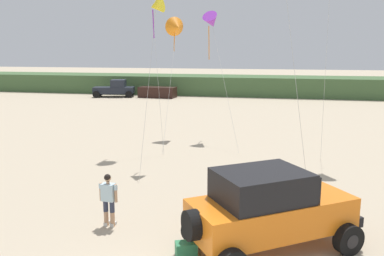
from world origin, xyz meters
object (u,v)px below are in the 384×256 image
at_px(person_watching, 109,197).
at_px(distant_pickup, 115,89).
at_px(distant_sedan, 157,92).
at_px(jeep, 270,208).
at_px(cooler_box, 186,249).
at_px(kite_black_sled, 177,27).
at_px(kite_blue_swept, 212,22).
at_px(kite_green_box, 156,6).

bearing_deg(person_watching, distant_pickup, 112.39).
xyz_separation_m(person_watching, distant_sedan, (-8.58, 33.35, -0.34)).
distance_m(jeep, distant_pickup, 38.32).
xyz_separation_m(person_watching, cooler_box, (2.74, -1.33, -0.75)).
distance_m(distant_pickup, kite_black_sled, 23.56).
height_order(jeep, distant_sedan, jeep).
relative_size(cooler_box, kite_black_sled, 0.07).
distance_m(person_watching, distant_sedan, 34.44).
bearing_deg(distant_sedan, jeep, -63.76).
height_order(jeep, kite_black_sled, kite_black_sled).
xyz_separation_m(cooler_box, kite_blue_swept, (-1.92, 15.35, 6.86)).
xyz_separation_m(cooler_box, kite_green_box, (-3.47, 9.00, 7.15)).
bearing_deg(kite_blue_swept, distant_sedan, 115.95).
bearing_deg(distant_pickup, person_watching, -67.61).
distance_m(kite_black_sled, kite_green_box, 6.19).
bearing_deg(kite_green_box, kite_blue_swept, 76.23).
bearing_deg(cooler_box, kite_blue_swept, 74.68).
xyz_separation_m(person_watching, kite_black_sled, (-1.31, 13.80, 5.80)).
relative_size(kite_green_box, kite_blue_swept, 1.00).
distance_m(person_watching, kite_green_box, 10.02).
xyz_separation_m(cooler_box, kite_black_sled, (-4.06, 15.13, 6.54)).
bearing_deg(cooler_box, distant_pickup, 93.01).
bearing_deg(kite_black_sled, distant_pickup, 122.58).
bearing_deg(jeep, person_watching, 173.74).
height_order(person_watching, distant_sedan, person_watching).
relative_size(cooler_box, distant_sedan, 0.13).
height_order(jeep, kite_green_box, kite_green_box).
bearing_deg(kite_green_box, cooler_box, -68.93).
relative_size(kite_black_sled, kite_blue_swept, 0.97).
xyz_separation_m(kite_green_box, kite_blue_swept, (1.55, 6.34, -0.29)).
bearing_deg(kite_blue_swept, distant_pickup, 127.19).
bearing_deg(kite_black_sled, kite_green_box, -84.51).
bearing_deg(kite_black_sled, person_watching, -84.56).
bearing_deg(kite_black_sled, jeep, -66.72).
distance_m(jeep, kite_black_sled, 16.56).
bearing_deg(cooler_box, distant_sedan, 85.65).
height_order(kite_black_sled, kite_blue_swept, kite_blue_swept).
xyz_separation_m(kite_black_sled, kite_green_box, (0.59, -6.13, 0.61)).
relative_size(jeep, distant_sedan, 1.17).
bearing_deg(jeep, distant_sedan, 111.63).
bearing_deg(jeep, distant_pickup, 118.81).
xyz_separation_m(person_watching, distant_pickup, (-13.61, 33.05, 0.00)).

